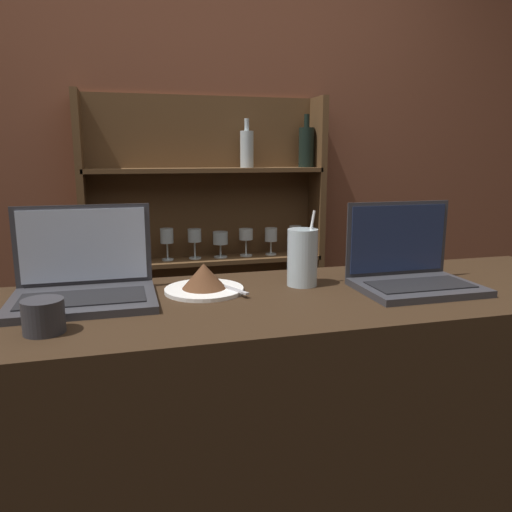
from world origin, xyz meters
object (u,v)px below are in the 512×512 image
at_px(laptop_near, 84,281).
at_px(cake_plate, 204,281).
at_px(coffee_cup, 43,316).
at_px(laptop_far, 410,269).
at_px(water_glass, 302,257).

height_order(laptop_near, cake_plate, laptop_near).
relative_size(cake_plate, coffee_cup, 2.50).
distance_m(laptop_far, water_glass, 0.29).
bearing_deg(coffee_cup, cake_plate, 31.34).
distance_m(laptop_near, laptop_far, 0.84).
height_order(cake_plate, water_glass, water_glass).
bearing_deg(coffee_cup, water_glass, 18.95).
bearing_deg(laptop_far, cake_plate, 169.77).
bearing_deg(laptop_far, coffee_cup, -172.35).
bearing_deg(coffee_cup, laptop_far, 7.65).
xyz_separation_m(laptop_near, cake_plate, (0.29, -0.00, -0.02)).
bearing_deg(cake_plate, laptop_near, 179.09).
xyz_separation_m(cake_plate, coffee_cup, (-0.36, -0.22, 0.00)).
xyz_separation_m(cake_plate, water_glass, (0.27, -0.00, 0.05)).
relative_size(cake_plate, water_glass, 1.01).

